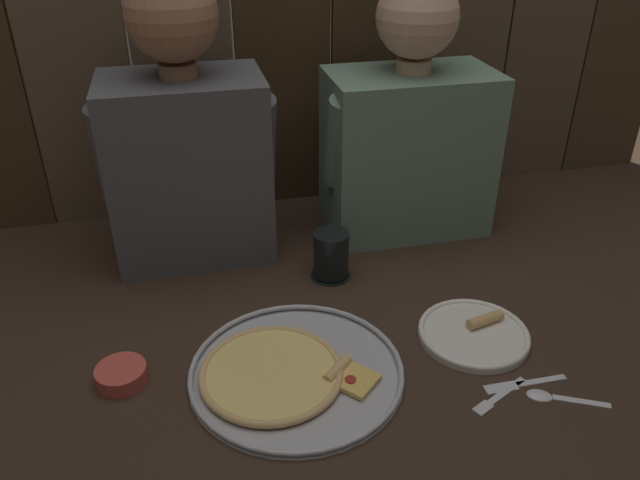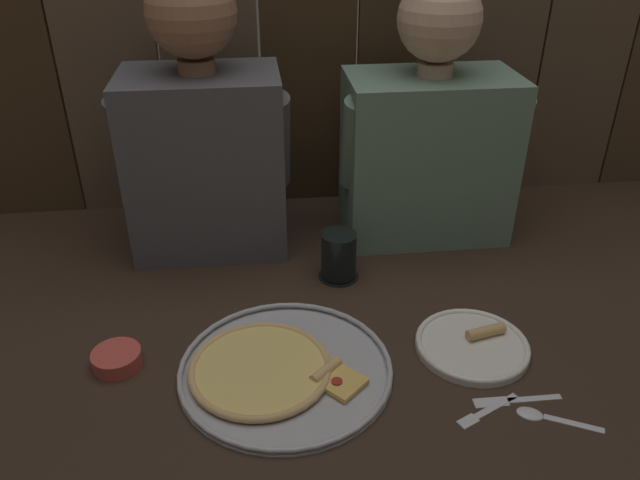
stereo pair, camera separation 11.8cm
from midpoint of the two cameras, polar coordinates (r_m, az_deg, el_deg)
The scene contains 10 objects.
ground_plane at distance 1.21m, azimuth 5.05°, elevation -9.75°, with size 3.20×3.20×0.00m, color #332319.
pizza_tray at distance 1.14m, azimuth -0.98°, elevation -11.86°, with size 0.39×0.39×0.03m.
dinner_plate at distance 1.24m, azimuth 16.55°, elevation -9.30°, with size 0.22×0.22×0.03m.
drinking_glass at distance 1.37m, azimuth 4.20°, elevation -1.55°, with size 0.09×0.09×0.11m.
dipping_bowl at distance 1.20m, azimuth -15.49°, elevation -10.52°, with size 0.09×0.09×0.03m.
table_fork at distance 1.13m, azimuth 18.02°, elevation -14.87°, with size 0.12×0.07×0.01m.
table_knife at distance 1.17m, azimuth 20.52°, elevation -13.71°, with size 0.16×0.02×0.01m.
table_spoon at distance 1.15m, azimuth 22.81°, elevation -14.78°, with size 0.13×0.08×0.01m.
diner_left at distance 1.42m, azimuth -8.39°, elevation 10.15°, with size 0.39×0.24×0.64m.
diner_right at distance 1.50m, azimuth 12.31°, elevation 10.09°, with size 0.43×0.23×0.61m.
Camera 2 is at (-0.15, -0.91, 0.78)m, focal length 34.82 mm.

